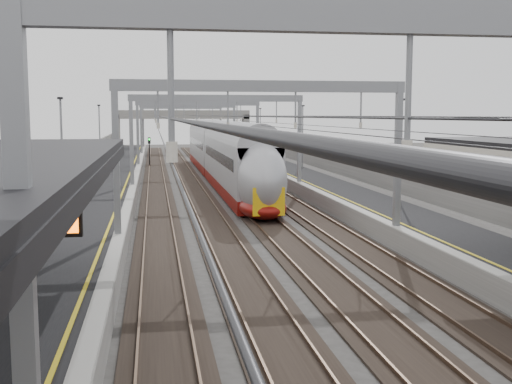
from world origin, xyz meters
name	(u,v)px	position (x,y,z in m)	size (l,w,h in m)	color
platform_left	(112,187)	(-8.00, 45.00, 0.50)	(4.00, 120.00, 1.00)	black
platform_right	(311,184)	(8.00, 45.00, 0.50)	(4.00, 120.00, 1.00)	black
tracks	(214,191)	(0.00, 45.00, 0.05)	(11.40, 140.00, 0.20)	black
overhead_line	(206,115)	(0.00, 51.62, 6.14)	(13.00, 140.00, 6.60)	gray
overbridge	(182,120)	(0.00, 100.00, 5.31)	(22.00, 2.20, 6.90)	slate
wall_left	(69,174)	(-11.20, 45.00, 1.60)	(0.30, 120.00, 3.20)	slate
wall_right	(349,170)	(11.20, 45.00, 1.60)	(0.30, 120.00, 3.20)	slate
train	(222,158)	(1.50, 52.63, 2.19)	(2.84, 51.77, 4.49)	maroon
signal_green	(149,146)	(-5.20, 71.52, 2.42)	(0.32, 0.32, 3.48)	black
signal_red_near	(227,149)	(3.20, 63.70, 2.42)	(0.32, 0.32, 3.48)	black
signal_red_far	(243,148)	(5.40, 66.50, 2.42)	(0.32, 0.32, 3.48)	black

